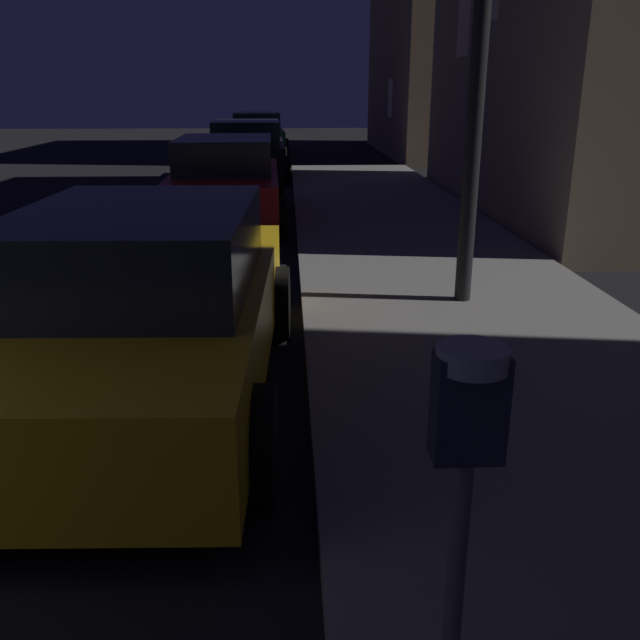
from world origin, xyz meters
name	(u,v)px	position (x,y,z in m)	size (l,w,h in m)	color
parking_meter	(464,465)	(4.34, 0.11, 1.21)	(0.19, 0.19, 1.41)	#59595B
car_yellow_cab	(146,307)	(2.85, 3.19, 0.71)	(2.07, 4.26, 1.43)	gold
car_red	(226,182)	(2.85, 10.10, 0.72)	(2.02, 4.24, 1.43)	maroon
car_black	(247,149)	(2.85, 16.49, 0.72)	(2.20, 4.21, 1.43)	black
car_green	(257,135)	(2.85, 22.66, 0.70)	(2.16, 4.34, 1.43)	#19592D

